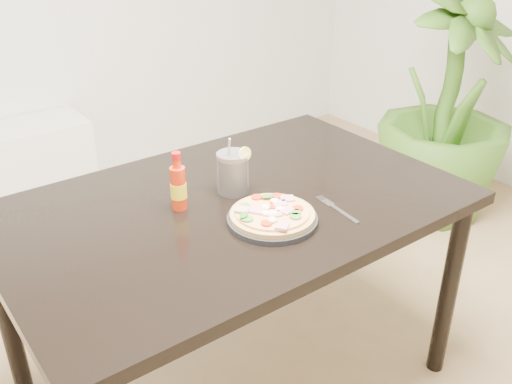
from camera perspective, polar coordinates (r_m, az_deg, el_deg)
dining_table at (r=1.79m, az=-2.30°, el=-3.22°), size 1.40×0.90×0.75m
plate at (r=1.63m, az=1.64°, el=-2.77°), size 0.26×0.26×0.02m
pizza at (r=1.62m, az=1.62°, el=-2.16°), size 0.24×0.24×0.03m
hot_sauce_bottle at (r=1.69m, az=-7.77°, el=0.53°), size 0.05×0.05×0.18m
cola_cup at (r=1.78m, az=-2.33°, el=1.86°), size 0.10×0.10×0.19m
fork at (r=1.71m, az=8.00°, el=-1.64°), size 0.04×0.19×0.00m
houseplant at (r=3.15m, az=18.66°, el=8.44°), size 0.84×0.84×1.26m
plant_pot at (r=3.34m, az=17.34°, el=0.03°), size 0.28×0.28×0.22m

